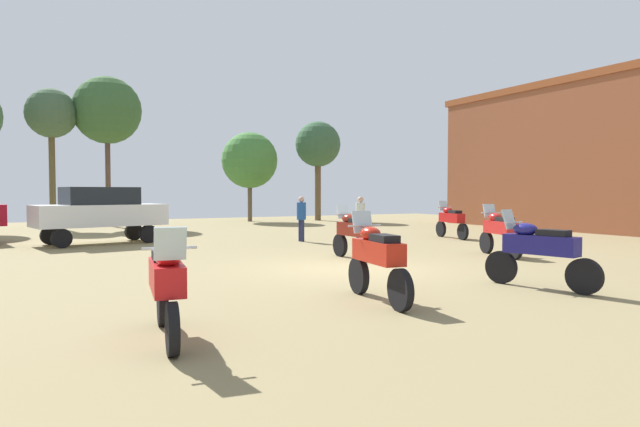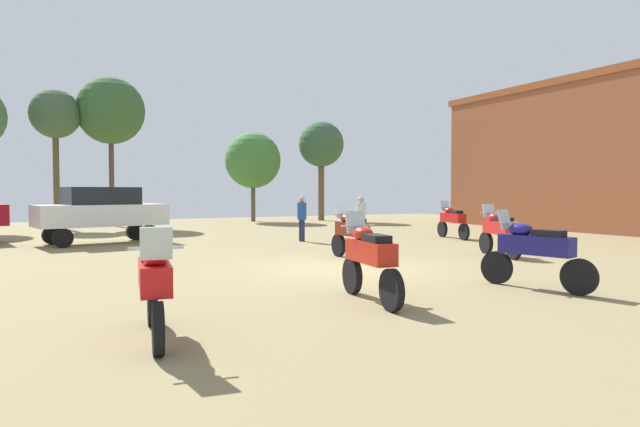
{
  "view_description": "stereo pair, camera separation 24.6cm",
  "coord_description": "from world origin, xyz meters",
  "px_view_note": "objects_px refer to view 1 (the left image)",
  "views": [
    {
      "loc": [
        -6.65,
        -11.31,
        1.86
      ],
      "look_at": [
        2.07,
        5.43,
        1.11
      ],
      "focal_mm": 30.73,
      "sensor_mm": 36.0,
      "label": 1
    },
    {
      "loc": [
        -6.44,
        -11.42,
        1.86
      ],
      "look_at": [
        2.07,
        5.43,
        1.11
      ],
      "focal_mm": 30.73,
      "sensor_mm": 36.0,
      "label": 2
    }
  ],
  "objects_px": {
    "motorcycle_3": "(377,258)",
    "motorcycle_7": "(167,283)",
    "tree_4": "(318,145)",
    "tree_6": "(250,160)",
    "motorcycle_4": "(353,233)",
    "tree_3": "(51,115)",
    "person_2": "(301,215)",
    "tree_1": "(107,111)",
    "motorcycle_8": "(451,220)",
    "car_3": "(100,211)",
    "motorcycle_12": "(500,231)",
    "motorcycle_9": "(539,250)",
    "person_1": "(360,215)"
  },
  "relations": [
    {
      "from": "motorcycle_3",
      "to": "motorcycle_7",
      "type": "distance_m",
      "value": 3.71
    },
    {
      "from": "tree_4",
      "to": "tree_6",
      "type": "xyz_separation_m",
      "value": [
        -4.3,
        0.87,
        -1.04
      ]
    },
    {
      "from": "tree_6",
      "to": "motorcycle_3",
      "type": "bearing_deg",
      "value": -105.47
    },
    {
      "from": "motorcycle_4",
      "to": "tree_3",
      "type": "bearing_deg",
      "value": 110.16
    },
    {
      "from": "motorcycle_4",
      "to": "tree_6",
      "type": "bearing_deg",
      "value": 77.54
    },
    {
      "from": "person_2",
      "to": "motorcycle_7",
      "type": "bearing_deg",
      "value": 145.91
    },
    {
      "from": "tree_1",
      "to": "tree_6",
      "type": "height_order",
      "value": "tree_1"
    },
    {
      "from": "motorcycle_4",
      "to": "motorcycle_8",
      "type": "height_order",
      "value": "motorcycle_4"
    },
    {
      "from": "person_2",
      "to": "tree_4",
      "type": "bearing_deg",
      "value": -31.1
    },
    {
      "from": "motorcycle_4",
      "to": "tree_4",
      "type": "height_order",
      "value": "tree_4"
    },
    {
      "from": "car_3",
      "to": "tree_6",
      "type": "bearing_deg",
      "value": -52.42
    },
    {
      "from": "motorcycle_12",
      "to": "tree_1",
      "type": "relative_size",
      "value": 0.26
    },
    {
      "from": "motorcycle_7",
      "to": "motorcycle_9",
      "type": "height_order",
      "value": "motorcycle_9"
    },
    {
      "from": "motorcycle_3",
      "to": "tree_1",
      "type": "distance_m",
      "value": 24.31
    },
    {
      "from": "person_1",
      "to": "person_2",
      "type": "height_order",
      "value": "person_2"
    },
    {
      "from": "motorcycle_9",
      "to": "car_3",
      "type": "height_order",
      "value": "car_3"
    },
    {
      "from": "motorcycle_3",
      "to": "car_3",
      "type": "distance_m",
      "value": 13.39
    },
    {
      "from": "motorcycle_9",
      "to": "person_2",
      "type": "xyz_separation_m",
      "value": [
        0.27,
        10.99,
        0.23
      ]
    },
    {
      "from": "motorcycle_3",
      "to": "motorcycle_4",
      "type": "xyz_separation_m",
      "value": [
        2.61,
        5.11,
        -0.01
      ]
    },
    {
      "from": "motorcycle_7",
      "to": "person_1",
      "type": "distance_m",
      "value": 13.9
    },
    {
      "from": "motorcycle_4",
      "to": "person_2",
      "type": "distance_m",
      "value": 5.59
    },
    {
      "from": "motorcycle_3",
      "to": "motorcycle_12",
      "type": "relative_size",
      "value": 1.05
    },
    {
      "from": "motorcycle_3",
      "to": "motorcycle_9",
      "type": "bearing_deg",
      "value": 0.89
    },
    {
      "from": "motorcycle_8",
      "to": "tree_3",
      "type": "bearing_deg",
      "value": 143.94
    },
    {
      "from": "motorcycle_4",
      "to": "tree_4",
      "type": "relative_size",
      "value": 0.34
    },
    {
      "from": "motorcycle_4",
      "to": "car_3",
      "type": "distance_m",
      "value": 9.73
    },
    {
      "from": "motorcycle_12",
      "to": "person_2",
      "type": "height_order",
      "value": "person_2"
    },
    {
      "from": "motorcycle_4",
      "to": "person_1",
      "type": "height_order",
      "value": "person_1"
    },
    {
      "from": "motorcycle_9",
      "to": "person_1",
      "type": "xyz_separation_m",
      "value": [
        2.21,
        9.99,
        0.23
      ]
    },
    {
      "from": "motorcycle_4",
      "to": "tree_3",
      "type": "distance_m",
      "value": 20.22
    },
    {
      "from": "tree_1",
      "to": "tree_4",
      "type": "xyz_separation_m",
      "value": [
        12.63,
        -0.05,
        -1.34
      ]
    },
    {
      "from": "motorcycle_9",
      "to": "motorcycle_12",
      "type": "xyz_separation_m",
      "value": [
        3.29,
        4.2,
        -0.01
      ]
    },
    {
      "from": "motorcycle_9",
      "to": "tree_4",
      "type": "xyz_separation_m",
      "value": [
        7.68,
        23.99,
        4.08
      ]
    },
    {
      "from": "motorcycle_7",
      "to": "car_3",
      "type": "relative_size",
      "value": 0.46
    },
    {
      "from": "motorcycle_8",
      "to": "tree_4",
      "type": "bearing_deg",
      "value": 94.03
    },
    {
      "from": "tree_1",
      "to": "person_2",
      "type": "bearing_deg",
      "value": -68.15
    },
    {
      "from": "person_2",
      "to": "tree_3",
      "type": "bearing_deg",
      "value": 30.17
    },
    {
      "from": "tree_3",
      "to": "motorcycle_8",
      "type": "bearing_deg",
      "value": -46.27
    },
    {
      "from": "motorcycle_3",
      "to": "tree_1",
      "type": "height_order",
      "value": "tree_1"
    },
    {
      "from": "motorcycle_4",
      "to": "tree_4",
      "type": "bearing_deg",
      "value": 65.08
    },
    {
      "from": "motorcycle_12",
      "to": "tree_1",
      "type": "bearing_deg",
      "value": 127.71
    },
    {
      "from": "person_1",
      "to": "motorcycle_12",
      "type": "bearing_deg",
      "value": -44.37
    },
    {
      "from": "tree_3",
      "to": "motorcycle_3",
      "type": "bearing_deg",
      "value": -79.75
    },
    {
      "from": "motorcycle_3",
      "to": "tree_4",
      "type": "distance_m",
      "value": 26.39
    },
    {
      "from": "motorcycle_12",
      "to": "tree_1",
      "type": "xyz_separation_m",
      "value": [
        -8.25,
        19.83,
        5.43
      ]
    },
    {
      "from": "car_3",
      "to": "person_1",
      "type": "relative_size",
      "value": 2.76
    },
    {
      "from": "motorcycle_3",
      "to": "tree_3",
      "type": "bearing_deg",
      "value": 107.67
    },
    {
      "from": "motorcycle_8",
      "to": "tree_3",
      "type": "xyz_separation_m",
      "value": [
        -13.75,
        14.38,
        5.0
      ]
    },
    {
      "from": "motorcycle_7",
      "to": "motorcycle_9",
      "type": "xyz_separation_m",
      "value": [
        7.03,
        0.4,
        0.03
      ]
    },
    {
      "from": "motorcycle_12",
      "to": "tree_4",
      "type": "xyz_separation_m",
      "value": [
        4.38,
        19.79,
        4.09
      ]
    }
  ]
}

